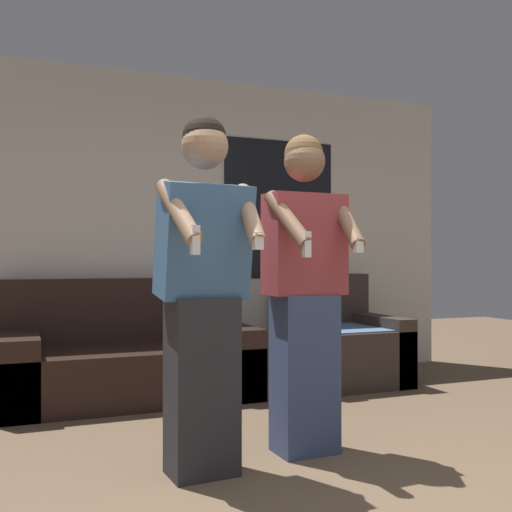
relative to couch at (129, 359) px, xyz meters
The scene contains 5 objects.
wall_back 1.27m from the couch, 45.82° to the left, with size 5.57×0.07×2.70m.
couch is the anchor object (origin of this frame).
armchair 1.81m from the couch, ahead, with size 0.92×0.94×0.94m.
person_left 1.95m from the couch, 88.56° to the right, with size 0.50×0.51×1.78m.
person_right 1.94m from the couch, 68.49° to the right, with size 0.50×0.47×1.76m.
Camera 1 is at (-1.28, -1.95, 1.06)m, focal length 42.00 mm.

